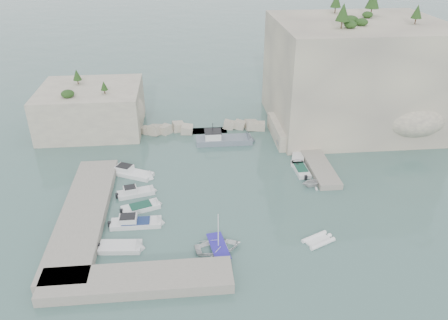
{
  "coord_description": "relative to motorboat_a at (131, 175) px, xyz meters",
  "views": [
    {
      "loc": [
        -4.84,
        -43.86,
        30.01
      ],
      "look_at": [
        0.0,
        6.0,
        3.0
      ],
      "focal_mm": 35.0,
      "sensor_mm": 36.0,
      "label": 1
    }
  ],
  "objects": [
    {
      "name": "motorboat_a",
      "position": [
        0.0,
        0.0,
        0.0
      ],
      "size": [
        6.96,
        4.79,
        1.4
      ],
      "primitive_type": null,
      "rotation": [
        0.0,
        0.0,
        -0.46
      ],
      "color": "white",
      "rests_on": "ground"
    },
    {
      "name": "work_boat",
      "position": [
        13.59,
        8.77,
        0.0
      ],
      "size": [
        9.52,
        2.87,
        2.2
      ],
      "primitive_type": null,
      "rotation": [
        0.0,
        0.0,
        -0.01
      ],
      "color": "slate",
      "rests_on": "ground"
    },
    {
      "name": "tender_east_d",
      "position": [
        23.43,
        5.3,
        0.0
      ],
      "size": [
        4.91,
        3.24,
        1.78
      ],
      "primitive_type": "imported",
      "rotation": [
        0.0,
        0.0,
        1.21
      ],
      "color": "silver",
      "rests_on": "ground"
    },
    {
      "name": "inflatable_dinghy",
      "position": [
        21.35,
        -16.35,
        0.0
      ],
      "size": [
        3.95,
        3.07,
        0.44
      ],
      "primitive_type": null,
      "rotation": [
        0.0,
        0.0,
        0.44
      ],
      "color": "white",
      "rests_on": "ground"
    },
    {
      "name": "motorboat_c",
      "position": [
        1.92,
        -8.36,
        0.0
      ],
      "size": [
        5.23,
        3.3,
        0.7
      ],
      "primitive_type": null,
      "rotation": [
        0.0,
        0.0,
        0.34
      ],
      "color": "white",
      "rests_on": "ground"
    },
    {
      "name": "tender_east_b",
      "position": [
        23.29,
        -1.22,
        0.0
      ],
      "size": [
        1.86,
        4.98,
        0.7
      ],
      "primitive_type": null,
      "rotation": [
        0.0,
        0.0,
        1.61
      ],
      "color": "silver",
      "rests_on": "ground"
    },
    {
      "name": "rowboat_mast",
      "position": [
        10.54,
        -16.61,
        2.61
      ],
      "size": [
        0.1,
        0.1,
        4.2
      ],
      "primitive_type": "cylinder",
      "color": "white",
      "rests_on": "rowboat"
    },
    {
      "name": "tender_east_c",
      "position": [
        23.72,
        2.13,
        0.0
      ],
      "size": [
        3.09,
        5.5,
        0.7
      ],
      "primitive_type": null,
      "rotation": [
        0.0,
        0.0,
        1.29
      ],
      "color": "silver",
      "rests_on": "ground"
    },
    {
      "name": "ground",
      "position": [
        12.5,
        -8.48,
        0.0
      ],
      "size": [
        400.0,
        400.0,
        0.0
      ],
      "primitive_type": "plane",
      "color": "#476B65",
      "rests_on": "ground"
    },
    {
      "name": "motorboat_b",
      "position": [
        1.1,
        -5.06,
        0.0
      ],
      "size": [
        5.26,
        2.79,
        1.4
      ],
      "primitive_type": null,
      "rotation": [
        0.0,
        0.0,
        0.24
      ],
      "color": "silver",
      "rests_on": "ground"
    },
    {
      "name": "cliff_terrace",
      "position": [
        25.5,
        9.52,
        1.25
      ],
      "size": [
        8.0,
        10.0,
        2.5
      ],
      "primitive_type": "cube",
      "color": "beige",
      "rests_on": "ground"
    },
    {
      "name": "rowboat",
      "position": [
        10.54,
        -16.61,
        0.0
      ],
      "size": [
        5.4,
        4.24,
        1.02
      ],
      "primitive_type": "imported",
      "rotation": [
        0.0,
        0.0,
        1.73
      ],
      "color": "white",
      "rests_on": "ground"
    },
    {
      "name": "cliff_east",
      "position": [
        35.5,
        14.52,
        8.5
      ],
      "size": [
        26.0,
        22.0,
        17.0
      ],
      "primitive_type": "cube",
      "color": "beige",
      "rests_on": "ground"
    },
    {
      "name": "motorboat_d",
      "position": [
        1.62,
        -11.5,
        0.0
      ],
      "size": [
        6.24,
        1.86,
        1.4
      ],
      "primitive_type": null,
      "rotation": [
        0.0,
        0.0,
        -0.0
      ],
      "color": "silver",
      "rests_on": "ground"
    },
    {
      "name": "tender_east_a",
      "position": [
        23.79,
        -5.17,
        0.0
      ],
      "size": [
        3.25,
        2.94,
        1.5
      ],
      "primitive_type": "imported",
      "rotation": [
        0.0,
        0.0,
        1.75
      ],
      "color": "silver",
      "rests_on": "ground"
    },
    {
      "name": "quay_south",
      "position": [
        2.5,
        -20.98,
        0.55
      ],
      "size": [
        18.0,
        4.0,
        1.1
      ],
      "primitive_type": "cube",
      "color": "#9E9689",
      "rests_on": "ground"
    },
    {
      "name": "outcrop_west",
      "position": [
        -7.5,
        16.52,
        3.5
      ],
      "size": [
        16.0,
        14.0,
        7.0
      ],
      "primitive_type": "cube",
      "color": "beige",
      "rests_on": "ground"
    },
    {
      "name": "motorboat_e",
      "position": [
        0.3,
        -15.55,
        0.0
      ],
      "size": [
        4.96,
        2.37,
        0.7
      ],
      "primitive_type": null,
      "rotation": [
        0.0,
        0.0,
        -0.08
      ],
      "color": "silver",
      "rests_on": "ground"
    },
    {
      "name": "vegetation",
      "position": [
        30.33,
        15.93,
        17.93
      ],
      "size": [
        53.48,
        13.88,
        13.4
      ],
      "color": "#1E4219",
      "rests_on": "ground"
    },
    {
      "name": "ledge_east",
      "position": [
        26.0,
        1.52,
        0.4
      ],
      "size": [
        3.0,
        16.0,
        0.8
      ],
      "primitive_type": "cube",
      "color": "#9E9689",
      "rests_on": "ground"
    },
    {
      "name": "breakwater",
      "position": [
        11.5,
        13.52,
        0.7
      ],
      "size": [
        28.0,
        3.0,
        1.4
      ],
      "primitive_type": "cube",
      "color": "beige",
      "rests_on": "ground"
    },
    {
      "name": "quay_west",
      "position": [
        -4.5,
        -9.48,
        0.55
      ],
      "size": [
        5.0,
        24.0,
        1.1
      ],
      "primitive_type": "cube",
      "color": "#9E9689",
      "rests_on": "ground"
    }
  ]
}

